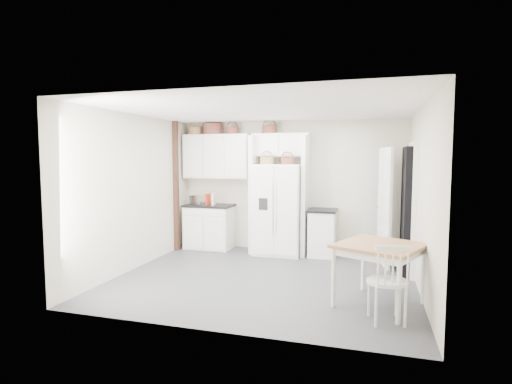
% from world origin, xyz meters
% --- Properties ---
extents(floor, '(4.50, 4.50, 0.00)m').
position_xyz_m(floor, '(0.00, 0.00, 0.00)').
color(floor, '#3B3B3D').
rests_on(floor, ground).
extents(ceiling, '(4.50, 4.50, 0.00)m').
position_xyz_m(ceiling, '(0.00, 0.00, 2.60)').
color(ceiling, white).
rests_on(ceiling, wall_back).
extents(wall_back, '(4.50, 0.00, 4.50)m').
position_xyz_m(wall_back, '(0.00, 2.00, 1.30)').
color(wall_back, beige).
rests_on(wall_back, floor).
extents(wall_left, '(0.00, 4.00, 4.00)m').
position_xyz_m(wall_left, '(-2.25, 0.00, 1.30)').
color(wall_left, beige).
rests_on(wall_left, floor).
extents(wall_right, '(0.00, 4.00, 4.00)m').
position_xyz_m(wall_right, '(2.25, 0.00, 1.30)').
color(wall_right, beige).
rests_on(wall_right, floor).
extents(refrigerator, '(0.90, 0.73, 1.75)m').
position_xyz_m(refrigerator, '(-0.15, 1.64, 0.87)').
color(refrigerator, white).
rests_on(refrigerator, floor).
extents(base_cab_left, '(0.94, 0.59, 0.87)m').
position_xyz_m(base_cab_left, '(-1.63, 1.70, 0.44)').
color(base_cab_left, white).
rests_on(base_cab_left, floor).
extents(base_cab_right, '(0.49, 0.58, 0.86)m').
position_xyz_m(base_cab_right, '(0.70, 1.70, 0.43)').
color(base_cab_right, white).
rests_on(base_cab_right, floor).
extents(dining_table, '(1.26, 1.26, 0.79)m').
position_xyz_m(dining_table, '(1.69, -0.69, 0.40)').
color(dining_table, brown).
rests_on(dining_table, floor).
extents(windsor_chair, '(0.55, 0.52, 0.94)m').
position_xyz_m(windsor_chair, '(1.77, -1.20, 0.47)').
color(windsor_chair, white).
rests_on(windsor_chair, floor).
extents(counter_left, '(0.98, 0.63, 0.04)m').
position_xyz_m(counter_left, '(-1.63, 1.70, 0.89)').
color(counter_left, black).
rests_on(counter_left, base_cab_left).
extents(counter_right, '(0.53, 0.62, 0.04)m').
position_xyz_m(counter_right, '(0.70, 1.70, 0.88)').
color(counter_right, black).
rests_on(counter_right, base_cab_right).
extents(toaster, '(0.29, 0.21, 0.19)m').
position_xyz_m(toaster, '(-1.91, 1.68, 1.00)').
color(toaster, silver).
rests_on(toaster, counter_left).
extents(cookbook_red, '(0.07, 0.16, 0.24)m').
position_xyz_m(cookbook_red, '(-1.63, 1.62, 1.03)').
color(cookbook_red, '#B73119').
rests_on(cookbook_red, counter_left).
extents(cookbook_cream, '(0.05, 0.16, 0.24)m').
position_xyz_m(cookbook_cream, '(-1.50, 1.62, 1.03)').
color(cookbook_cream, beige).
rests_on(cookbook_cream, counter_left).
extents(basket_upper_a, '(0.27, 0.27, 0.16)m').
position_xyz_m(basket_upper_a, '(-1.99, 1.83, 2.43)').
color(basket_upper_a, brown).
rests_on(basket_upper_a, upper_cabinet).
extents(basket_upper_b, '(0.38, 0.38, 0.23)m').
position_xyz_m(basket_upper_b, '(-1.59, 1.83, 2.46)').
color(basket_upper_b, '#542920').
rests_on(basket_upper_b, upper_cabinet).
extents(basket_upper_c, '(0.26, 0.26, 0.15)m').
position_xyz_m(basket_upper_c, '(-1.16, 1.83, 2.42)').
color(basket_upper_c, '#542920').
rests_on(basket_upper_c, upper_cabinet).
extents(basket_bridge_a, '(0.28, 0.28, 0.16)m').
position_xyz_m(basket_bridge_a, '(-0.39, 1.83, 2.43)').
color(basket_bridge_a, '#542920').
rests_on(basket_bridge_a, bridge_cabinet).
extents(basket_fridge_a, '(0.26, 0.26, 0.14)m').
position_xyz_m(basket_fridge_a, '(-0.37, 1.54, 1.82)').
color(basket_fridge_a, brown).
rests_on(basket_fridge_a, refrigerator).
extents(basket_fridge_b, '(0.24, 0.24, 0.13)m').
position_xyz_m(basket_fridge_b, '(0.03, 1.54, 1.82)').
color(basket_fridge_b, '#542920').
rests_on(basket_fridge_b, refrigerator).
extents(upper_cabinet, '(1.40, 0.34, 0.90)m').
position_xyz_m(upper_cabinet, '(-1.50, 1.83, 1.90)').
color(upper_cabinet, white).
rests_on(upper_cabinet, wall_back).
extents(bridge_cabinet, '(1.12, 0.34, 0.45)m').
position_xyz_m(bridge_cabinet, '(-0.15, 1.83, 2.12)').
color(bridge_cabinet, white).
rests_on(bridge_cabinet, wall_back).
extents(fridge_panel_left, '(0.08, 0.60, 2.30)m').
position_xyz_m(fridge_panel_left, '(-0.66, 1.70, 1.15)').
color(fridge_panel_left, white).
rests_on(fridge_panel_left, floor).
extents(fridge_panel_right, '(0.08, 0.60, 2.30)m').
position_xyz_m(fridge_panel_right, '(0.36, 1.70, 1.15)').
color(fridge_panel_right, white).
rests_on(fridge_panel_right, floor).
extents(trim_post, '(0.09, 0.09, 2.60)m').
position_xyz_m(trim_post, '(-2.20, 1.35, 1.30)').
color(trim_post, '#3D1E13').
rests_on(trim_post, floor).
extents(doorway_void, '(0.18, 0.85, 2.05)m').
position_xyz_m(doorway_void, '(2.16, 1.00, 1.02)').
color(doorway_void, black).
rests_on(doorway_void, floor).
extents(door_slab, '(0.21, 0.79, 2.05)m').
position_xyz_m(door_slab, '(1.80, 1.33, 1.02)').
color(door_slab, white).
rests_on(door_slab, floor).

